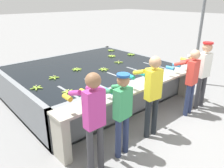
# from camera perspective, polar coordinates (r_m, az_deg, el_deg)

# --- Properties ---
(ground_plane) EXTENTS (80.00, 80.00, 0.00)m
(ground_plane) POSITION_cam_1_polar(r_m,az_deg,el_deg) (5.16, 8.92, -10.23)
(ground_plane) COLOR gray
(ground_plane) RESTS_ON ground
(wash_tank) EXTENTS (4.25, 3.43, 0.90)m
(wash_tank) POSITION_cam_1_polar(r_m,az_deg,el_deg) (6.39, -5.68, 0.80)
(wash_tank) COLOR gray
(wash_tank) RESTS_ON ground
(work_ledge) EXTENTS (4.25, 0.45, 0.90)m
(work_ledge) POSITION_cam_1_polar(r_m,az_deg,el_deg) (4.99, 7.36, -3.03)
(work_ledge) COLOR #A8A393
(work_ledge) RESTS_ON ground
(worker_0) EXTENTS (0.41, 0.72, 1.73)m
(worker_0) POSITION_cam_1_polar(r_m,az_deg,el_deg) (3.35, -4.97, -8.03)
(worker_0) COLOR #38383D
(worker_0) RESTS_ON ground
(worker_1) EXTENTS (0.44, 0.72, 1.57)m
(worker_1) POSITION_cam_1_polar(r_m,az_deg,el_deg) (3.76, 2.38, -6.28)
(worker_1) COLOR navy
(worker_1) RESTS_ON ground
(worker_2) EXTENTS (0.46, 0.73, 1.71)m
(worker_2) POSITION_cam_1_polar(r_m,az_deg,el_deg) (4.33, 10.38, -1.47)
(worker_2) COLOR #1E2328
(worker_2) RESTS_ON ground
(worker_3) EXTENTS (0.45, 0.73, 1.62)m
(worker_3) POSITION_cam_1_polar(r_m,az_deg,el_deg) (5.46, 19.86, 1.76)
(worker_3) COLOR navy
(worker_3) RESTS_ON ground
(worker_4) EXTENTS (0.48, 0.75, 1.72)m
(worker_4) POSITION_cam_1_polar(r_m,az_deg,el_deg) (5.91, 22.66, 3.71)
(worker_4) COLOR #38383D
(worker_4) RESTS_ON ground
(banana_bunch_floating_0) EXTENTS (0.23, 0.23, 0.08)m
(banana_bunch_floating_0) POSITION_cam_1_polar(r_m,az_deg,el_deg) (6.52, 1.75, 5.74)
(banana_bunch_floating_0) COLOR #9EC642
(banana_bunch_floating_0) RESTS_ON wash_tank
(banana_bunch_floating_1) EXTENTS (0.27, 0.28, 0.08)m
(banana_bunch_floating_1) POSITION_cam_1_polar(r_m,az_deg,el_deg) (5.85, -2.20, 3.85)
(banana_bunch_floating_1) COLOR #93BC3D
(banana_bunch_floating_1) RESTS_ON wash_tank
(banana_bunch_floating_2) EXTENTS (0.27, 0.28, 0.08)m
(banana_bunch_floating_2) POSITION_cam_1_polar(r_m,az_deg,el_deg) (5.41, -14.98, 1.63)
(banana_bunch_floating_2) COLOR #93BC3D
(banana_bunch_floating_2) RESTS_ON wash_tank
(banana_bunch_floating_3) EXTENTS (0.28, 0.28, 0.08)m
(banana_bunch_floating_3) POSITION_cam_1_polar(r_m,az_deg,el_deg) (7.47, 5.00, 7.71)
(banana_bunch_floating_3) COLOR #7FAD33
(banana_bunch_floating_3) RESTS_ON wash_tank
(banana_bunch_floating_4) EXTENTS (0.27, 0.28, 0.08)m
(banana_bunch_floating_4) POSITION_cam_1_polar(r_m,az_deg,el_deg) (8.04, -0.23, 8.78)
(banana_bunch_floating_4) COLOR #9EC642
(banana_bunch_floating_4) RESTS_ON wash_tank
(banana_bunch_floating_5) EXTENTS (0.28, 0.28, 0.08)m
(banana_bunch_floating_5) POSITION_cam_1_polar(r_m,az_deg,el_deg) (7.23, -0.05, 7.33)
(banana_bunch_floating_5) COLOR #9EC642
(banana_bunch_floating_5) RESTS_ON wash_tank
(banana_bunch_floating_6) EXTENTS (0.28, 0.28, 0.08)m
(banana_bunch_floating_6) POSITION_cam_1_polar(r_m,az_deg,el_deg) (5.92, -9.18, 3.81)
(banana_bunch_floating_6) COLOR #8CB738
(banana_bunch_floating_6) RESTS_ON wash_tank
(banana_bunch_floating_7) EXTENTS (0.27, 0.28, 0.08)m
(banana_bunch_floating_7) POSITION_cam_1_polar(r_m,az_deg,el_deg) (4.52, -11.29, -2.06)
(banana_bunch_floating_7) COLOR #9EC642
(banana_bunch_floating_7) RESTS_ON wash_tank
(banana_bunch_floating_8) EXTENTS (0.27, 0.27, 0.08)m
(banana_bunch_floating_8) POSITION_cam_1_polar(r_m,az_deg,el_deg) (4.91, -19.10, -0.94)
(banana_bunch_floating_8) COLOR #93BC3D
(banana_bunch_floating_8) RESTS_ON wash_tank
(banana_bunch_ledge_0) EXTENTS (0.26, 0.26, 0.08)m
(banana_bunch_ledge_0) POSITION_cam_1_polar(r_m,az_deg,el_deg) (4.34, 2.11, -2.60)
(banana_bunch_ledge_0) COLOR #7FAD33
(banana_bunch_ledge_0) RESTS_ON work_ledge
(knife_0) EXTENTS (0.19, 0.32, 0.02)m
(knife_0) POSITION_cam_1_polar(r_m,az_deg,el_deg) (4.06, -5.92, -4.62)
(knife_0) COLOR silver
(knife_0) RESTS_ON work_ledge
(support_post_right) EXTENTS (0.09, 0.09, 3.20)m
(support_post_right) POSITION_cam_1_polar(r_m,az_deg,el_deg) (7.55, 21.94, 11.68)
(support_post_right) COLOR slate
(support_post_right) RESTS_ON ground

